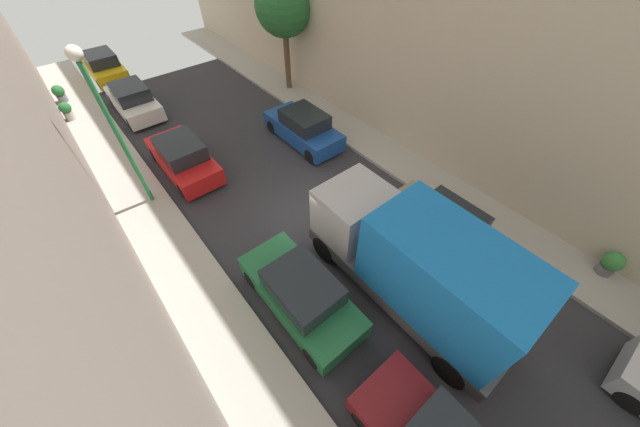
{
  "coord_description": "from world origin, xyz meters",
  "views": [
    {
      "loc": [
        -5.28,
        -6.57,
        9.33
      ],
      "look_at": [
        -0.11,
        -0.29,
        0.5
      ],
      "focal_mm": 18.22,
      "sensor_mm": 36.0,
      "label": 1
    }
  ],
  "objects": [
    {
      "name": "ground",
      "position": [
        0.0,
        0.0,
        0.0
      ],
      "size": [
        32.0,
        32.0,
        0.0
      ],
      "primitive_type": "plane",
      "color": "#2D2D33"
    },
    {
      "name": "sidewalk_left",
      "position": [
        -5.0,
        0.0,
        0.07
      ],
      "size": [
        2.0,
        44.0,
        0.15
      ],
      "primitive_type": "cube",
      "color": "#A8A399",
      "rests_on": "ground"
    },
    {
      "name": "sidewalk_right",
      "position": [
        5.0,
        0.0,
        0.07
      ],
      "size": [
        2.0,
        44.0,
        0.15
      ],
      "primitive_type": "cube",
      "color": "#A8A399",
      "rests_on": "ground"
    },
    {
      "name": "parked_car_left_2",
      "position": [
        -2.7,
        -2.56,
        0.72
      ],
      "size": [
        1.78,
        4.2,
        1.57
      ],
      "color": "#1E6638",
      "rests_on": "ground"
    },
    {
      "name": "parked_car_left_3",
      "position": [
        -2.7,
        5.82,
        0.72
      ],
      "size": [
        1.78,
        4.2,
        1.57
      ],
      "color": "red",
      "rests_on": "ground"
    },
    {
      "name": "parked_car_left_4",
      "position": [
        -2.7,
        12.2,
        0.72
      ],
      "size": [
        1.78,
        4.2,
        1.57
      ],
      "color": "white",
      "rests_on": "ground"
    },
    {
      "name": "parked_car_left_5",
      "position": [
        -2.7,
        17.66,
        0.72
      ],
      "size": [
        1.78,
        4.2,
        1.57
      ],
      "color": "gold",
      "rests_on": "ground"
    },
    {
      "name": "parked_car_right_1",
      "position": [
        2.7,
        -3.64,
        0.72
      ],
      "size": [
        1.78,
        4.2,
        1.57
      ],
      "color": "gray",
      "rests_on": "ground"
    },
    {
      "name": "parked_car_right_2",
      "position": [
        2.7,
        4.35,
        0.72
      ],
      "size": [
        1.78,
        4.2,
        1.57
      ],
      "color": "#194799",
      "rests_on": "ground"
    },
    {
      "name": "delivery_truck",
      "position": [
        0.0,
        -4.4,
        1.79
      ],
      "size": [
        2.26,
        6.6,
        3.38
      ],
      "color": "#4C4C51",
      "rests_on": "ground"
    },
    {
      "name": "street_tree_1",
      "position": [
        5.27,
        9.15,
        4.36
      ],
      "size": [
        2.92,
        2.92,
        5.71
      ],
      "color": "brown",
      "rests_on": "sidewalk_right"
    },
    {
      "name": "potted_plant_1",
      "position": [
        5.63,
        -7.98,
        0.63
      ],
      "size": [
        0.61,
        0.61,
        0.9
      ],
      "color": "slate",
      "rests_on": "sidewalk_right"
    },
    {
      "name": "potted_plant_2",
      "position": [
        -5.57,
        15.82,
        0.65
      ],
      "size": [
        0.6,
        0.6,
        0.92
      ],
      "color": "slate",
      "rests_on": "sidewalk_left"
    },
    {
      "name": "potted_plant_5",
      "position": [
        -5.69,
        13.51,
        0.65
      ],
      "size": [
        0.56,
        0.56,
        0.92
      ],
      "color": "#B2A899",
      "rests_on": "sidewalk_left"
    },
    {
      "name": "lamp_post",
      "position": [
        -4.6,
        4.86,
        3.97
      ],
      "size": [
        0.44,
        0.44,
        5.85
      ],
      "color": "#26723F",
      "rests_on": "sidewalk_left"
    }
  ]
}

